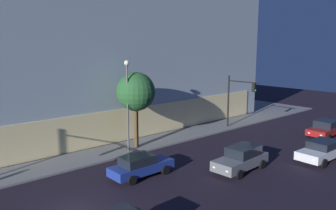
{
  "coord_description": "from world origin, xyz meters",
  "views": [
    {
      "loc": [
        -7.56,
        -16.49,
        9.15
      ],
      "look_at": [
        9.14,
        2.48,
        4.69
      ],
      "focal_mm": 36.82,
      "sensor_mm": 36.0,
      "label": 1
    }
  ],
  "objects": [
    {
      "name": "street_lamp_sidewalk",
      "position": [
        8.66,
        7.05,
        5.02
      ],
      "size": [
        0.44,
        0.44,
        7.73
      ],
      "color": "#575757",
      "rests_on": "sidewalk_corner"
    },
    {
      "name": "car_grey",
      "position": [
        12.47,
        -1.88,
        0.9
      ],
      "size": [
        4.84,
        2.26,
        1.78
      ],
      "color": "slate",
      "rests_on": "ground"
    },
    {
      "name": "traffic_light_far_corner",
      "position": [
        22.25,
        6.0,
        3.86
      ],
      "size": [
        0.5,
        3.73,
        5.69
      ],
      "color": "black",
      "rests_on": "sidewalk_corner"
    },
    {
      "name": "modern_building",
      "position": [
        13.14,
        21.4,
        9.23
      ],
      "size": [
        36.59,
        23.28,
        18.63
      ],
      "color": "#4C4C51",
      "rests_on": "ground"
    },
    {
      "name": "sidewalk_tree",
      "position": [
        9.94,
        7.62,
        5.07
      ],
      "size": [
        3.4,
        3.4,
        6.65
      ],
      "color": "#533A1E",
      "rests_on": "sidewalk_corner"
    },
    {
      "name": "car_blue",
      "position": [
        6.18,
        2.03,
        0.79
      ],
      "size": [
        4.7,
        1.98,
        1.55
      ],
      "color": "navy",
      "rests_on": "ground"
    },
    {
      "name": "car_white",
      "position": [
        19.03,
        -4.8,
        0.84
      ],
      "size": [
        4.69,
        2.28,
        1.59
      ],
      "color": "silver",
      "rests_on": "ground"
    },
    {
      "name": "car_red",
      "position": [
        26.44,
        -1.73,
        0.84
      ],
      "size": [
        4.22,
        2.26,
        1.65
      ],
      "color": "maroon",
      "rests_on": "ground"
    }
  ]
}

